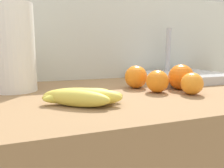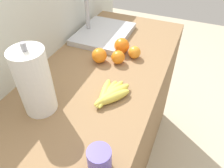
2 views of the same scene
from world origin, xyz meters
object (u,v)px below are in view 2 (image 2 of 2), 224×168
Objects in this scene: mug at (99,160)px; orange_back_left at (118,57)px; orange_far_right at (134,52)px; banana_bunch at (110,95)px; orange_center at (122,46)px; paper_towel_roll at (34,82)px; orange_front at (99,56)px; sink_basin at (103,33)px.

orange_back_left is at bearing 15.94° from mug.
orange_far_right is (0.08, -0.06, -0.00)m from orange_back_left.
mug is at bearing -162.62° from banana_bunch.
paper_towel_roll is (-0.52, 0.15, 0.10)m from orange_center.
orange_front is 0.86× the size of mug.
sink_basin reaches higher than orange_far_right.
orange_center is 1.28× the size of orange_far_right.
orange_front is (0.23, 0.16, 0.02)m from banana_bunch.
paper_towel_roll is (-0.49, 0.23, 0.10)m from orange_far_right.
mug is (-0.30, -0.10, 0.03)m from banana_bunch.
banana_bunch is 0.67× the size of paper_towel_roll.
paper_towel_roll reaches higher than mug.
orange_back_left is (0.03, -0.09, -0.00)m from orange_front.
orange_back_left is 0.46m from paper_towel_roll.
paper_towel_roll is (-0.16, 0.24, 0.12)m from banana_bunch.
mug is at bearing -164.91° from orange_center.
orange_back_left reaches higher than orange_far_right.
orange_front is at bearing -159.35° from sink_basin.
paper_towel_roll reaches higher than orange_front.
orange_front reaches higher than orange_far_right.
orange_back_left is at bearing 14.18° from banana_bunch.
orange_back_left is at bearing -72.94° from orange_front.
orange_center is 0.22m from sink_basin.
sink_basin reaches higher than orange_center.
banana_bunch is at bearing -179.64° from orange_far_right.
orange_far_right is at bearing -105.36° from orange_center.
paper_towel_roll is at bearing 163.48° from orange_center.
banana_bunch is 3.09× the size of orange_far_right.
banana_bunch is at bearing -152.35° from sink_basin.
orange_center is (0.36, 0.08, 0.02)m from banana_bunch.
orange_front reaches higher than orange_back_left.
banana_bunch is 0.55m from sink_basin.
banana_bunch is at bearing -145.23° from orange_front.
sink_basin is at bearing 39.32° from orange_back_left.
orange_center is 0.22× the size of sink_basin.
orange_front is 1.19× the size of orange_far_right.
banana_bunch is at bearing -55.88° from paper_towel_roll.
orange_front is 0.93× the size of orange_center.
sink_basin is (0.49, 0.26, 0.00)m from banana_bunch.
orange_center is 1.20× the size of orange_back_left.
orange_far_right is 0.65m from mug.
sink_basin reaches higher than orange_back_left.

